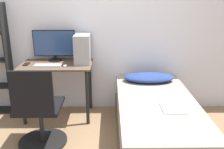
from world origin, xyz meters
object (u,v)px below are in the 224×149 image
object	(u,v)px
pc_tower	(83,48)
bed	(156,121)
monitor	(54,45)
office_chair	(39,117)
keyboard	(48,66)

from	to	relation	value
pc_tower	bed	bearing A→B (deg)	-38.31
monitor	bed	bearing A→B (deg)	-31.82
office_chair	monitor	world-z (taller)	monitor
keyboard	pc_tower	bearing A→B (deg)	24.22
bed	pc_tower	bearing A→B (deg)	141.69
bed	keyboard	distance (m)	1.52
office_chair	keyboard	world-z (taller)	office_chair
pc_tower	office_chair	bearing A→B (deg)	-117.27
bed	keyboard	bearing A→B (deg)	158.85
bed	keyboard	xyz separation A→B (m)	(-1.33, 0.52, 0.52)
keyboard	bed	bearing A→B (deg)	-21.15
bed	pc_tower	distance (m)	1.35
bed	keyboard	size ratio (longest dim) A/B	5.35
monitor	pc_tower	xyz separation A→B (m)	(0.40, -0.09, -0.04)
office_chair	keyboard	bearing A→B (deg)	91.45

